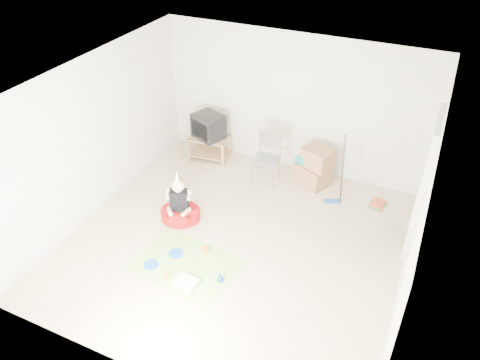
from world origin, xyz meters
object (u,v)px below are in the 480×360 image
at_px(birthday_cake, 186,283).
at_px(seated_woman, 180,209).
at_px(crt_tv, 208,126).
at_px(cardboard_boxes, 314,167).
at_px(folding_chair, 266,159).
at_px(tv_stand, 209,146).

bearing_deg(birthday_cake, seated_woman, 123.47).
bearing_deg(crt_tv, cardboard_boxes, 21.64).
height_order(crt_tv, folding_chair, folding_chair).
bearing_deg(tv_stand, seated_woman, -76.54).
height_order(tv_stand, cardboard_boxes, cardboard_boxes).
bearing_deg(seated_woman, folding_chair, 61.73).
height_order(cardboard_boxes, birthday_cake, cardboard_boxes).
bearing_deg(folding_chair, crt_tv, 167.41).
height_order(crt_tv, seated_woman, crt_tv).
bearing_deg(birthday_cake, folding_chair, 89.15).
bearing_deg(folding_chair, seated_woman, -118.27).
xyz_separation_m(tv_stand, folding_chair, (1.33, -0.30, 0.20)).
xyz_separation_m(tv_stand, seated_woman, (0.46, -1.91, -0.08)).
xyz_separation_m(crt_tv, seated_woman, (0.46, -1.91, -0.51)).
relative_size(seated_woman, birthday_cake, 2.83).
distance_m(folding_chair, seated_woman, 1.85).
bearing_deg(crt_tv, folding_chair, 9.08).
xyz_separation_m(crt_tv, cardboard_boxes, (2.14, -0.00, -0.36)).
bearing_deg(seated_woman, cardboard_boxes, 48.53).
relative_size(crt_tv, folding_chair, 0.56).
xyz_separation_m(cardboard_boxes, birthday_cake, (-0.86, -3.16, -0.32)).
distance_m(crt_tv, birthday_cake, 3.47).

